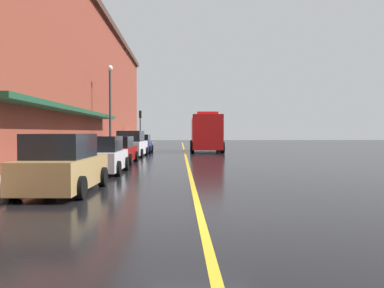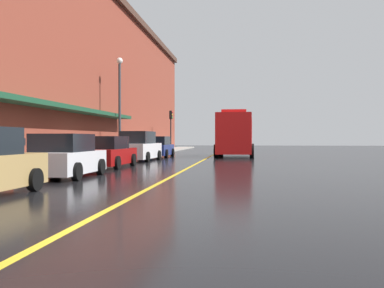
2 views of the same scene
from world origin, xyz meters
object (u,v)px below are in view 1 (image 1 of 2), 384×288
parking_meter_0 (64,150)px  traffic_light_near (140,121)px  parking_meter_1 (82,147)px  parked_car_2 (118,151)px  parked_car_3 (131,145)px  parking_meter_2 (109,143)px  parked_car_0 (63,165)px  parked_car_4 (140,144)px  street_lamp_left (110,99)px  fire_truck (206,133)px  parked_car_1 (100,156)px

parking_meter_0 → traffic_light_near: (0.06, 32.15, 2.10)m
parking_meter_1 → traffic_light_near: bearing=89.9°
parked_car_2 → parking_meter_0: 6.22m
parked_car_2 → parked_car_3: 6.44m
parking_meter_2 → parked_car_0: bearing=-84.8°
parked_car_3 → parking_meter_0: 12.59m
parked_car_4 → parking_meter_0: bearing=176.2°
parked_car_4 → parking_meter_2: bearing=170.0°
parking_meter_1 → parking_meter_2: size_ratio=1.00×
parked_car_0 → traffic_light_near: 37.35m
street_lamp_left → fire_truck: bearing=32.6°
traffic_light_near → parking_meter_0: bearing=-90.1°
parked_car_1 → parking_meter_2: bearing=8.0°
parked_car_3 → traffic_light_near: size_ratio=1.14×
street_lamp_left → parking_meter_1: bearing=-87.1°
parking_meter_1 → parked_car_1: bearing=-60.6°
parked_car_0 → parked_car_4: bearing=1.9°
parked_car_4 → traffic_light_near: traffic_light_near is taller
parked_car_1 → fire_truck: fire_truck is taller
parking_meter_1 → street_lamp_left: street_lamp_left is taller
parked_car_3 → fire_truck: (6.03, 7.30, 0.81)m
fire_truck → street_lamp_left: 9.82m
parked_car_1 → parking_meter_2: parked_car_1 is taller
traffic_light_near → parking_meter_1: bearing=-90.1°
parked_car_3 → parking_meter_1: size_ratio=3.69×
parked_car_1 → parking_meter_0: (-1.43, -0.43, 0.29)m
parked_car_2 → parking_meter_2: size_ratio=3.43×
parking_meter_2 → parked_car_1: bearing=-82.0°
parked_car_0 → parked_car_3: bearing=2.1°
street_lamp_left → parked_car_3: bearing=-48.9°
parked_car_2 → parked_car_4: 11.94m
parking_meter_2 → fire_truck: bearing=51.6°
parked_car_3 → parking_meter_1: (-1.32, -9.54, 0.18)m
parked_car_4 → parking_meter_1: size_ratio=3.24×
parked_car_0 → parked_car_3: size_ratio=0.88×
parked_car_2 → fire_truck: size_ratio=0.59×
traffic_light_near → parked_car_4: bearing=-84.5°
parked_car_4 → street_lamp_left: 5.31m
parked_car_0 → fire_truck: 25.63m
parked_car_2 → parked_car_4: size_ratio=1.06×
parked_car_2 → parking_meter_1: 3.39m
parking_meter_1 → parking_meter_2: same height
parked_car_3 → parked_car_2: bearing=-177.9°
parked_car_0 → parked_car_1: (0.02, 5.54, -0.05)m
parked_car_3 → traffic_light_near: 19.80m
parked_car_2 → parked_car_0: bearing=-178.7°
fire_truck → parked_car_4: bearing=-72.2°
parked_car_3 → parking_meter_2: 2.37m
parked_car_1 → parked_car_4: bearing=-0.0°
parked_car_2 → parked_car_4: (0.10, 11.94, 0.01)m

